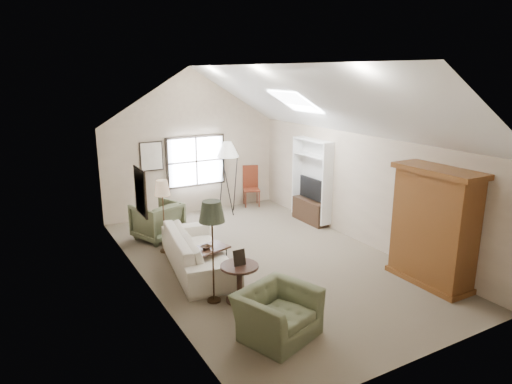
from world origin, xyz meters
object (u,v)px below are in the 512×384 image
armoire (434,227)px  side_chair (251,186)px  side_table (240,283)px  coffee_table (207,259)px  armchair_near (277,314)px  armchair_far (157,221)px  sofa (198,250)px

armoire → side_chair: armoire is taller
side_table → coffee_table: bearing=89.5°
armoire → armchair_near: 3.55m
coffee_table → armoire: bearing=-36.7°
side_chair → side_table: bearing=-100.5°
armchair_near → armchair_far: size_ratio=1.14×
armoire → armchair_near: (-3.47, -0.13, -0.74)m
armchair_near → side_table: size_ratio=1.69×
armchair_far → side_chair: (3.29, 1.34, 0.14)m
sofa → armchair_near: 2.84m
armchair_near → coffee_table: armchair_near is taller
side_chair → armoire: bearing=-65.1°
sofa → side_chair: 4.59m
sofa → side_chair: bearing=-33.7°
armoire → armchair_far: (-3.75, 4.76, -0.65)m
armchair_far → side_table: size_ratio=1.48×
armoire → armchair_near: armoire is taller
armchair_far → side_chair: 3.55m
armchair_near → armchair_far: 4.90m
coffee_table → sofa: bearing=128.7°
armoire → coffee_table: size_ratio=2.47×
armoire → sofa: bearing=142.7°
armoire → armchair_near: size_ratio=1.96×
coffee_table → side_table: size_ratio=1.34×
armoire → side_chair: 6.14m
side_chair → armchair_near: bearing=-95.2°
armoire → side_chair: (-0.47, 6.10, -0.51)m
coffee_table → armchair_near: bearing=-90.5°
armchair_far → coffee_table: 2.22m
armoire → armchair_far: 6.10m
sofa → side_table: (0.10, -1.60, -0.05)m
armoire → coffee_table: 4.39m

